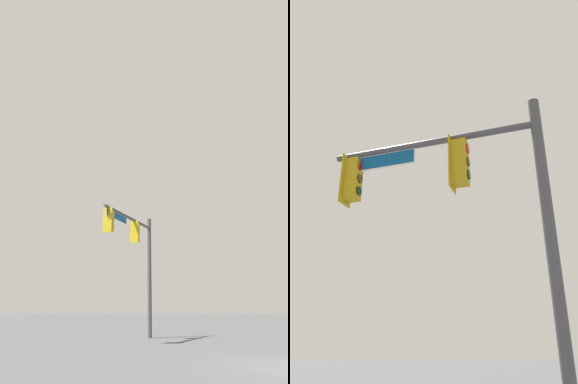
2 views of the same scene
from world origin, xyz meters
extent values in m
cylinder|color=#47474C|center=(-8.32, -6.29, 3.46)|extent=(0.24, 0.24, 6.93)
cylinder|color=#47474C|center=(-5.88, -6.85, 6.33)|extent=(4.92, 1.27, 0.16)
cube|color=gold|center=(-6.42, -6.73, 5.66)|extent=(0.15, 0.51, 1.30)
cube|color=#B79314|center=(-6.61, -6.68, 5.66)|extent=(0.42, 0.39, 1.10)
cylinder|color=#B79314|center=(-6.61, -6.68, 6.27)|extent=(0.04, 0.04, 0.12)
cylinder|color=red|center=(-6.80, -6.64, 5.99)|extent=(0.08, 0.22, 0.22)
cylinder|color=#392D05|center=(-6.80, -6.64, 5.66)|extent=(0.08, 0.22, 0.22)
cylinder|color=black|center=(-6.80, -6.64, 5.33)|extent=(0.08, 0.22, 0.22)
cube|color=gold|center=(-3.74, -7.34, 5.66)|extent=(0.15, 0.51, 1.30)
cube|color=#B79314|center=(-3.92, -7.30, 5.66)|extent=(0.42, 0.39, 1.10)
cylinder|color=#B79314|center=(-3.92, -7.30, 6.27)|extent=(0.04, 0.04, 0.12)
cylinder|color=red|center=(-4.12, -7.26, 5.99)|extent=(0.08, 0.22, 0.22)
cylinder|color=#392D05|center=(-4.12, -7.26, 5.66)|extent=(0.08, 0.22, 0.22)
cylinder|color=black|center=(-4.12, -7.26, 5.33)|extent=(0.08, 0.22, 0.22)
cube|color=#0A4C7F|center=(-4.57, -7.15, 6.05)|extent=(1.89, 0.47, 0.35)
cube|color=white|center=(-4.57, -7.15, 6.05)|extent=(1.94, 0.47, 0.41)
camera|label=1|loc=(9.76, -1.99, 1.39)|focal=28.00mm
camera|label=2|loc=(-6.79, 0.85, 1.63)|focal=35.00mm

